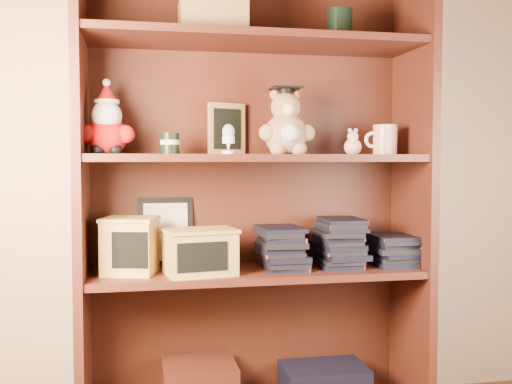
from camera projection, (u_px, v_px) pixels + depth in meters
bookcase at (253, 203)px, 2.13m from camera, size 1.20×0.35×1.60m
shelf_lower at (256, 273)px, 2.09m from camera, size 1.14×0.33×0.02m
shelf_upper at (256, 158)px, 2.07m from camera, size 1.14×0.33×0.02m
santa_plush at (107, 126)px, 1.96m from camera, size 0.18×0.13×0.26m
teachers_tin at (170, 143)px, 2.01m from camera, size 0.06×0.06×0.07m
chalkboard_plaque at (227, 130)px, 2.16m from camera, size 0.14×0.11×0.19m
egg_cup at (228, 138)px, 1.97m from camera, size 0.05×0.05×0.10m
grad_teddy_bear at (286, 128)px, 2.08m from camera, size 0.20×0.17×0.24m
pink_figurine at (353, 144)px, 2.14m from camera, size 0.06×0.06×0.10m
teacher_mug at (384, 140)px, 2.16m from camera, size 0.12×0.09×0.11m
certificate_frame at (166, 232)px, 2.16m from camera, size 0.20×0.05×0.25m
treats_box at (130, 245)px, 2.00m from camera, size 0.21×0.21×0.19m
pencils_box at (200, 251)px, 1.98m from camera, size 0.26×0.20×0.15m
book_stack_left at (281, 248)px, 2.10m from camera, size 0.14×0.20×0.14m
book_stack_mid at (339, 242)px, 2.14m from camera, size 0.14×0.20×0.18m
book_stack_right at (390, 249)px, 2.18m from camera, size 0.14×0.20×0.11m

